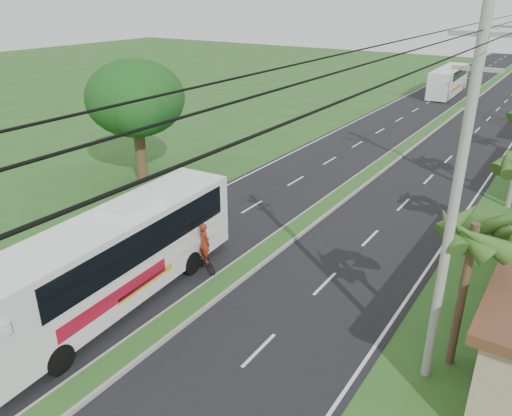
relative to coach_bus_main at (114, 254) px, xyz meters
The scene contains 11 objects.
ground 3.39m from the coach_bus_main, 12.88° to the left, with size 180.00×180.00×0.00m, color #2B531E.
road_asphalt 20.86m from the coach_bus_main, 82.86° to the left, with size 14.00×160.00×0.02m, color black.
median_strip 20.85m from the coach_bus_main, 82.86° to the left, with size 1.20×160.00×0.18m.
lane_edge_left 21.10m from the coach_bus_main, 101.31° to the left, with size 0.12×160.00×0.01m, color silver.
lane_edge_right 22.68m from the coach_bus_main, 65.74° to the left, with size 0.12×160.00×0.01m, color silver.
palm_verge_a 12.40m from the coach_bus_main, 17.22° to the left, with size 2.40×2.40×5.45m.
shade_tree 14.55m from the coach_bus_main, 131.94° to the left, with size 6.30×6.00×7.54m.
utility_pole_a 11.92m from the coach_bus_main, 13.16° to the left, with size 1.60×0.28×11.00m.
coach_bus_main is the anchor object (origin of this frame).
coach_bus_far 50.87m from the coach_bus_main, 90.49° to the left, with size 2.62×10.64×3.08m.
motorcyclist 4.08m from the coach_bus_main, 69.61° to the left, with size 1.62×0.98×2.31m.
Camera 1 is at (10.86, -11.32, 11.12)m, focal length 35.00 mm.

